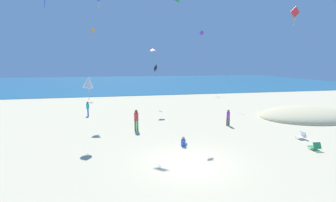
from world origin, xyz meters
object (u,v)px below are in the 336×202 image
at_px(beach_chair_far_left, 315,146).
at_px(person_2, 88,108).
at_px(person_1, 136,119).
at_px(kite_black, 155,68).
at_px(kite_pink, 153,50).
at_px(kite_white, 88,82).
at_px(kite_orange, 93,30).
at_px(kite_green, 178,0).
at_px(person_3, 184,142).
at_px(kite_red, 295,12).
at_px(person_0, 228,116).
at_px(kite_purple, 202,33).
at_px(beach_chair_far_right, 302,136).

distance_m(beach_chair_far_left, person_2, 20.45).
relative_size(person_1, kite_black, 1.11).
relative_size(person_2, kite_pink, 1.33).
bearing_deg(kite_pink, kite_white, -119.19).
relative_size(person_1, kite_orange, 1.17).
height_order(kite_green, kite_black, kite_green).
bearing_deg(kite_black, kite_orange, 124.58).
xyz_separation_m(kite_green, kite_pink, (-1.11, 7.47, -3.59)).
relative_size(person_3, kite_green, 0.67).
distance_m(person_3, kite_pink, 14.42).
bearing_deg(kite_red, person_0, 155.64).
xyz_separation_m(kite_purple, kite_pink, (-11.84, -16.67, -4.18)).
xyz_separation_m(person_3, kite_black, (0.46, 15.05, 4.60)).
bearing_deg(kite_pink, beach_chair_far_left, -61.64).
distance_m(beach_chair_far_right, kite_red, 9.53).
bearing_deg(person_1, kite_black, -165.89).
xyz_separation_m(person_0, kite_white, (-11.38, -2.07, 3.39)).
bearing_deg(kite_purple, person_1, -119.86).
bearing_deg(kite_orange, kite_white, -85.52).
bearing_deg(kite_white, person_1, 32.31).
relative_size(kite_pink, kite_orange, 0.76).
relative_size(beach_chair_far_right, person_1, 0.36).
xyz_separation_m(beach_chair_far_right, kite_orange, (-16.95, 27.82, 10.58)).
relative_size(person_2, kite_white, 0.88).
xyz_separation_m(kite_red, kite_white, (-15.69, -0.12, -5.19)).
xyz_separation_m(person_1, kite_purple, (14.45, 25.16, 10.16)).
xyz_separation_m(person_0, person_3, (-5.25, -4.22, -0.59)).
bearing_deg(beach_chair_far_right, kite_red, -109.89).
height_order(person_3, kite_white, kite_white).
bearing_deg(kite_pink, kite_green, -81.55).
distance_m(kite_purple, kite_orange, 19.83).
height_order(kite_black, kite_white, kite_black).
height_order(person_2, kite_purple, kite_purple).
relative_size(person_2, kite_black, 0.95).
bearing_deg(person_3, kite_orange, 59.70).
xyz_separation_m(person_3, kite_purple, (11.63, 29.40, 10.93)).
xyz_separation_m(kite_green, kite_red, (8.67, -3.00, -1.19)).
bearing_deg(kite_orange, kite_purple, 5.58).
bearing_deg(person_1, beach_chair_far_right, 99.49).
bearing_deg(person_1, person_3, 64.55).
height_order(beach_chair_far_left, person_0, person_0).
bearing_deg(kite_red, kite_white, -179.57).
bearing_deg(person_2, kite_red, -28.87).
height_order(person_0, kite_green, kite_green).
xyz_separation_m(kite_white, kite_orange, (-1.98, 25.32, 6.63)).
xyz_separation_m(kite_black, kite_white, (-6.58, -12.89, -0.63)).
distance_m(person_1, kite_red, 15.08).
height_order(kite_green, kite_red, kite_green).
relative_size(kite_black, kite_pink, 1.40).
relative_size(person_0, kite_purple, 1.01).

